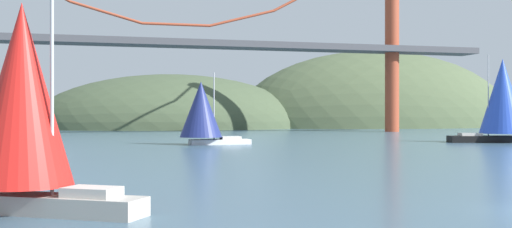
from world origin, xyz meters
The scene contains 6 objects.
headland_center centered at (5.00, 135.00, 0.00)m, with size 68.11×44.00×26.29m, color #425138.
headland_right centered at (60.00, 135.00, 0.00)m, with size 79.12×44.00×40.58m, color #4C5B3D.
suspension_bridge centered at (0.00, 95.00, 17.94)m, with size 122.42×6.00×39.81m.
sailboat_navy_sail centered at (-2.98, 54.10, 3.94)m, with size 8.46×5.07×8.55m.
sailboat_blue_spinnaker centered at (34.59, 49.34, 5.58)m, with size 10.36×6.93×11.13m.
sailboat_red_spinnaker centered at (-18.92, 5.50, 4.17)m, with size 7.25×6.04×8.92m.
Camera 1 is at (-16.96, -19.76, 3.76)m, focal length 44.57 mm.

